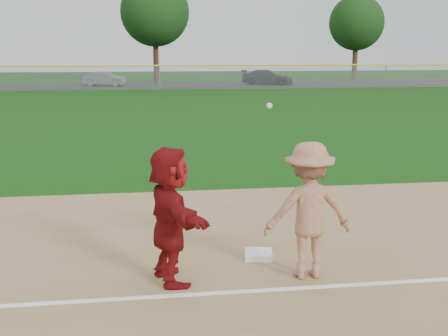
{
  "coord_description": "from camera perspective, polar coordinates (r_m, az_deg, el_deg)",
  "views": [
    {
      "loc": [
        -1.35,
        -7.97,
        3.33
      ],
      "look_at": [
        0.0,
        1.5,
        1.3
      ],
      "focal_mm": 45.0,
      "sensor_mm": 36.0,
      "label": 1
    }
  ],
  "objects": [
    {
      "name": "ground",
      "position": [
        8.74,
        1.41,
        -10.41
      ],
      "size": [
        160.0,
        160.0,
        0.0
      ],
      "primitive_type": "plane",
      "color": "#11400C",
      "rests_on": "ground"
    },
    {
      "name": "foul_line",
      "position": [
        8.01,
        2.37,
        -12.4
      ],
      "size": [
        60.0,
        0.1,
        0.01
      ],
      "primitive_type": "cube",
      "color": "white",
      "rests_on": "infield_dirt"
    },
    {
      "name": "parking_asphalt",
      "position": [
        54.09,
        -6.72,
        8.36
      ],
      "size": [
        120.0,
        10.0,
        0.01
      ],
      "primitive_type": "cube",
      "color": "black",
      "rests_on": "ground"
    },
    {
      "name": "first_base",
      "position": [
        9.21,
        3.52,
        -8.77
      ],
      "size": [
        0.51,
        0.51,
        0.1
      ],
      "primitive_type": "cube",
      "rotation": [
        0.0,
        0.0,
        -0.17
      ],
      "color": "white",
      "rests_on": "infield_dirt"
    },
    {
      "name": "base_runner",
      "position": [
        8.04,
        -5.5,
        -4.8
      ],
      "size": [
        1.01,
        1.93,
        1.99
      ],
      "primitive_type": "imported",
      "rotation": [
        0.0,
        0.0,
        1.81
      ],
      "color": "maroon",
      "rests_on": "infield_dirt"
    },
    {
      "name": "car_mid",
      "position": [
        53.54,
        -12.05,
        8.85
      ],
      "size": [
        4.14,
        2.06,
        1.3
      ],
      "primitive_type": "imported",
      "rotation": [
        0.0,
        0.0,
        1.39
      ],
      "color": "#5A5C62",
      "rests_on": "parking_asphalt"
    },
    {
      "name": "car_right",
      "position": [
        54.44,
        4.43,
        9.18
      ],
      "size": [
        5.26,
        3.49,
        1.42
      ],
      "primitive_type": "imported",
      "rotation": [
        0.0,
        0.0,
        1.23
      ],
      "color": "black",
      "rests_on": "parking_asphalt"
    },
    {
      "name": "first_base_play",
      "position": [
        8.28,
        8.57,
        -4.29
      ],
      "size": [
        1.3,
        0.75,
        2.56
      ],
      "color": "gray",
      "rests_on": "infield_dirt"
    },
    {
      "name": "outfield_fence",
      "position": [
        48.01,
        -6.59,
        10.26
      ],
      "size": [
        110.0,
        0.12,
        110.0
      ],
      "color": "#999EA0",
      "rests_on": "ground"
    },
    {
      "name": "tree_2",
      "position": [
        59.6,
        -7.04,
        15.47
      ],
      "size": [
        7.0,
        7.0,
        10.58
      ],
      "color": "#341D13",
      "rests_on": "ground"
    },
    {
      "name": "tree_3",
      "position": [
        65.16,
        13.32,
        14.15
      ],
      "size": [
        6.0,
        6.0,
        9.19
      ],
      "color": "#3A2715",
      "rests_on": "ground"
    }
  ]
}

